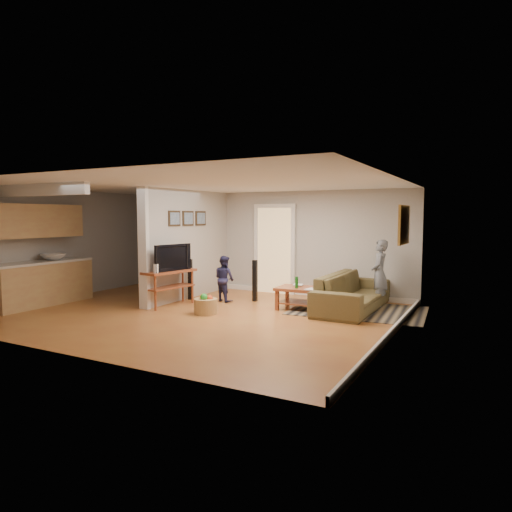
# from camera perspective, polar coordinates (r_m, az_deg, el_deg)

# --- Properties ---
(ground) EXTENTS (7.50, 7.50, 0.00)m
(ground) POSITION_cam_1_polar(r_m,az_deg,el_deg) (9.05, -7.54, -7.17)
(ground) COLOR brown
(ground) RESTS_ON ground
(room_shell) EXTENTS (7.54, 6.02, 2.52)m
(room_shell) POSITION_cam_1_polar(r_m,az_deg,el_deg) (9.84, -11.26, 2.33)
(room_shell) COLOR #ACA9A4
(room_shell) RESTS_ON ground
(area_rug) EXTENTS (2.71, 2.07, 0.01)m
(area_rug) POSITION_cam_1_polar(r_m,az_deg,el_deg) (9.46, 12.67, -6.67)
(area_rug) COLOR black
(area_rug) RESTS_ON ground
(sofa) EXTENTS (1.00, 2.52, 0.73)m
(sofa) POSITION_cam_1_polar(r_m,az_deg,el_deg) (9.55, 11.96, -6.59)
(sofa) COLOR #4D4026
(sofa) RESTS_ON ground
(coffee_table) EXTENTS (1.19, 0.72, 0.69)m
(coffee_table) POSITION_cam_1_polar(r_m,az_deg,el_deg) (9.31, 6.36, -4.56)
(coffee_table) COLOR brown
(coffee_table) RESTS_ON ground
(tv_console) EXTENTS (0.64, 1.26, 1.04)m
(tv_console) POSITION_cam_1_polar(r_m,az_deg,el_deg) (9.80, -10.74, -2.19)
(tv_console) COLOR brown
(tv_console) RESTS_ON ground
(speaker_left) EXTENTS (0.12, 0.12, 0.93)m
(speaker_left) POSITION_cam_1_polar(r_m,az_deg,el_deg) (10.50, -8.22, -2.91)
(speaker_left) COLOR black
(speaker_left) RESTS_ON ground
(speaker_right) EXTENTS (0.10, 0.10, 0.93)m
(speaker_right) POSITION_cam_1_polar(r_m,az_deg,el_deg) (10.19, -0.14, -3.11)
(speaker_right) COLOR black
(speaker_right) RESTS_ON ground
(toy_basket) EXTENTS (0.46, 0.46, 0.41)m
(toy_basket) POSITION_cam_1_polar(r_m,az_deg,el_deg) (8.98, -6.30, -6.15)
(toy_basket) COLOR #A87748
(toy_basket) RESTS_ON ground
(child) EXTENTS (0.42, 0.57, 1.41)m
(child) POSITION_cam_1_polar(r_m,az_deg,el_deg) (9.99, 15.08, -6.14)
(child) COLOR slate
(child) RESTS_ON ground
(toddler) EXTENTS (0.60, 0.53, 1.02)m
(toddler) POSITION_cam_1_polar(r_m,az_deg,el_deg) (10.28, -3.96, -5.66)
(toddler) COLOR #202043
(toddler) RESTS_ON ground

